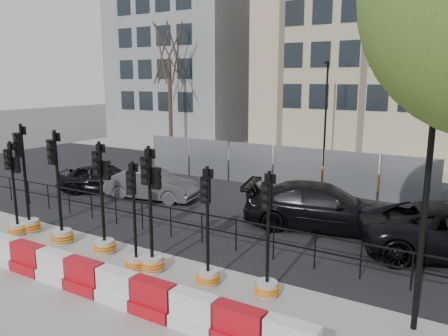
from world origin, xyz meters
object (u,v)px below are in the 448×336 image
Objects in this scene: lamp_post_near at (428,175)px; traffic_signal_a at (28,211)px; traffic_signal_h at (267,271)px; car_c at (322,207)px; traffic_signal_d at (104,228)px; car_a at (103,178)px.

traffic_signal_a is at bearing -178.29° from lamp_post_near.
lamp_post_near is at bearing 3.98° from traffic_signal_h.
car_c is at bearing 125.69° from lamp_post_near.
car_a is at bearing 125.15° from traffic_signal_d.
car_a is (-5.21, 5.00, -0.11)m from traffic_signal_d.
traffic_signal_a is (-11.81, -0.35, -2.48)m from lamp_post_near.
car_a is (-13.54, 4.66, -2.54)m from lamp_post_near.
traffic_signal_a is 8.64m from traffic_signal_h.
lamp_post_near reaches higher than traffic_signal_h.
lamp_post_near reaches higher than car_a.
traffic_signal_a is 1.10× the size of traffic_signal_d.
car_c is (9.93, 0.37, 0.09)m from car_a.
traffic_signal_a is at bearing -179.97° from traffic_signal_h.
traffic_signal_a is at bearing 169.09° from traffic_signal_d.
traffic_signal_d is at bearing 3.15° from traffic_signal_a.
traffic_signal_d is (3.48, 0.00, 0.04)m from traffic_signal_a.
traffic_signal_a is at bearing 175.77° from car_a.
traffic_signal_h is (-3.17, -0.25, -2.60)m from lamp_post_near.
lamp_post_near is at bearing -158.33° from car_c.
traffic_signal_h is 0.53× the size of car_c.
lamp_post_near is 12.07m from traffic_signal_a.
traffic_signal_a reaches higher than car_a.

